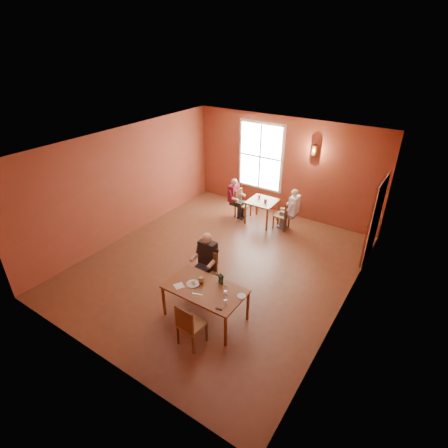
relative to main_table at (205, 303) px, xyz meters
The scene contains 29 objects.
ground 1.88m from the main_table, 115.40° to the left, with size 6.00×7.00×0.01m, color brown.
wall_back 5.35m from the main_table, 98.72° to the left, with size 6.00×0.04×3.00m, color brown.
wall_front 2.29m from the main_table, 113.41° to the right, with size 6.00×0.04×3.00m, color brown.
wall_left 4.30m from the main_table, 156.24° to the left, with size 0.04×7.00×3.00m, color brown.
wall_right 2.99m from the main_table, 37.10° to the left, with size 0.04×7.00×3.00m, color brown.
ceiling 3.22m from the main_table, 115.40° to the left, with size 6.00×7.00×0.04m, color white.
window 5.52m from the main_table, 107.28° to the left, with size 1.36×0.10×1.96m, color white.
door 4.56m from the main_table, 61.59° to the left, with size 0.12×1.04×2.10m, color maroon.
wall_sconce 5.39m from the main_table, 88.79° to the left, with size 0.16×0.16×0.28m, color brown.
main_table is the anchor object (origin of this frame).
chair_diner_main 0.83m from the main_table, 127.57° to the left, with size 0.42×0.42×0.95m, color #3E2814, non-canonical shape.
diner_main 0.84m from the main_table, 128.88° to the left, with size 0.51×0.51×1.29m, color #2F1F1A, non-canonical shape.
chair_empty 0.70m from the main_table, 74.00° to the right, with size 0.41×0.41×0.92m, color #572C1A, non-canonical shape.
plate_food 0.47m from the main_table, behind, with size 0.26×0.26×0.03m, color silver.
sandwich 0.46m from the main_table, 147.95° to the left, with size 0.09×0.08×0.11m, color tan.
goblet_a 0.62m from the main_table, 11.00° to the left, with size 0.07×0.07×0.18m, color white, non-canonical shape.
goblet_b 0.73m from the main_table, 12.79° to the right, with size 0.07×0.07×0.18m, color white, non-canonical shape.
menu_stand 0.58m from the main_table, 60.45° to the left, with size 0.12×0.06×0.21m, color #1E3B23.
knife 0.43m from the main_table, 93.72° to the right, with size 0.20×0.02×0.00m, color white.
napkin 0.63m from the main_table, 154.04° to the right, with size 0.18×0.18×0.01m, color white.
side_plate 0.83m from the main_table, 14.64° to the left, with size 0.17×0.17×0.01m, color silver.
sunglasses 0.75m from the main_table, 31.17° to the right, with size 0.12×0.04×0.02m, color #222228.
second_table 4.32m from the main_table, 103.08° to the left, with size 0.80×0.80×0.71m, color brown, non-canonical shape.
chair_diner_white 4.22m from the main_table, 94.44° to the left, with size 0.38×0.38×0.86m, color #432914, non-canonical shape.
diner_white 4.22m from the main_table, 94.03° to the left, with size 0.49×0.49×1.22m, color silver, non-canonical shape.
chair_diner_maroon 4.51m from the main_table, 111.15° to the left, with size 0.39×0.39×0.88m, color brown, non-canonical shape.
diner_maroon 4.52m from the main_table, 111.51° to the left, with size 0.47×0.47×1.19m, color maroon, non-canonical shape.
cup_a 4.25m from the main_table, 101.56° to the left, with size 0.11×0.11×0.09m, color white.
cup_b 4.50m from the main_table, 104.85° to the left, with size 0.09×0.09×0.08m, color white.
Camera 1 is at (4.03, -5.89, 5.05)m, focal length 28.00 mm.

